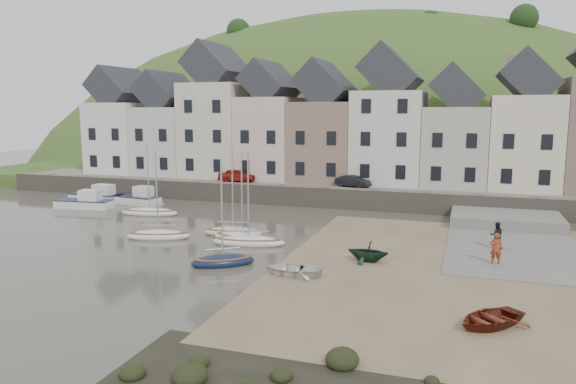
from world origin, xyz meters
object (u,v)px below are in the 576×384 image
(rowboat_red, at_px, (490,318))
(car_right, at_px, (353,181))
(person_dark, at_px, (497,235))
(car_left, at_px, (237,175))
(rowboat_green, at_px, (368,251))
(sailboat_0, at_px, (150,212))
(person_red, at_px, (496,248))
(rowboat_white, at_px, (294,269))

(rowboat_red, relative_size, car_right, 0.96)
(person_dark, relative_size, car_left, 0.45)
(rowboat_red, bearing_deg, person_dark, 129.07)
(car_left, bearing_deg, rowboat_green, -149.68)
(sailboat_0, bearing_deg, person_red, -14.00)
(rowboat_white, bearing_deg, rowboat_red, 61.98)
(rowboat_white, height_order, rowboat_red, rowboat_red)
(person_red, height_order, person_dark, person_red)
(rowboat_green, relative_size, person_red, 1.31)
(sailboat_0, bearing_deg, car_left, 73.08)
(sailboat_0, bearing_deg, rowboat_white, -36.16)
(person_dark, relative_size, car_right, 0.51)
(car_left, bearing_deg, rowboat_white, -160.52)
(person_dark, bearing_deg, rowboat_green, 31.08)
(rowboat_white, relative_size, rowboat_green, 1.31)
(rowboat_green, relative_size, person_dark, 1.38)
(rowboat_red, bearing_deg, car_right, 155.13)
(rowboat_white, bearing_deg, person_red, 112.37)
(rowboat_white, distance_m, car_right, 23.12)
(sailboat_0, xyz_separation_m, rowboat_white, (16.72, -12.22, 0.12))
(car_left, xyz_separation_m, car_right, (11.83, 0.00, -0.09))
(sailboat_0, bearing_deg, car_right, 35.51)
(person_dark, bearing_deg, person_red, 81.64)
(person_dark, xyz_separation_m, car_left, (-23.94, 13.83, 1.27))
(person_dark, bearing_deg, car_left, -35.57)
(rowboat_green, bearing_deg, car_left, -135.48)
(rowboat_white, relative_size, rowboat_red, 0.96)
(rowboat_white, bearing_deg, sailboat_0, -131.74)
(rowboat_red, height_order, person_dark, person_dark)
(rowboat_green, height_order, rowboat_red, rowboat_green)
(rowboat_green, distance_m, rowboat_red, 10.16)
(rowboat_red, height_order, car_left, car_left)
(rowboat_white, distance_m, rowboat_red, 10.55)
(person_red, xyz_separation_m, car_left, (-23.76, 17.52, 1.22))
(car_left, bearing_deg, sailboat_0, 152.26)
(car_right, bearing_deg, person_dark, -121.89)
(sailboat_0, xyz_separation_m, person_dark, (27.22, -3.05, 0.71))
(rowboat_red, bearing_deg, sailboat_0, -169.21)
(sailboat_0, bearing_deg, person_dark, -6.39)
(rowboat_green, bearing_deg, car_right, -162.22)
(rowboat_red, bearing_deg, person_red, 128.89)
(sailboat_0, height_order, rowboat_white, sailboat_0)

